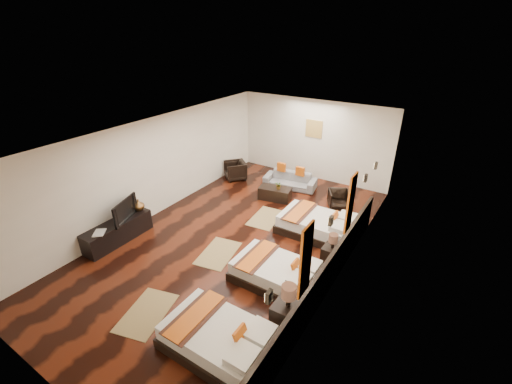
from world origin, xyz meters
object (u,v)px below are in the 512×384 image
Objects in this scene: figurine at (138,205)px; bed_near at (220,339)px; bed_mid at (277,272)px; nightstand_a at (288,314)px; bed_far at (318,225)px; armchair_left at (235,170)px; table_plant at (279,185)px; sofa at (290,180)px; armchair_right at (339,199)px; coffee_table at (275,193)px; book at (94,233)px; tv_console at (118,231)px; nightstand_b at (331,253)px; tv at (122,210)px.

bed_near is at bearing -24.53° from figurine.
nightstand_a is at bearing -52.87° from bed_mid.
bed_far is at bearing 89.99° from bed_near.
armchair_left reaches higher than table_plant.
sofa is (-2.68, 5.37, -0.09)m from nightstand_a.
armchair_right is at bearing 99.07° from nightstand_a.
bed_mid is at bearing -61.59° from table_plant.
coffee_table is at bearing 109.88° from bed_near.
nightstand_a reaches higher than armchair_right.
book is at bearing -157.16° from armchair_right.
armchair_left reaches higher than coffee_table.
bed_near is at bearing -90.01° from bed_far.
armchair_right is at bearing 43.51° from figurine.
coffee_table is (2.27, 4.15, -0.08)m from tv_console.
nightstand_b is 3.16× the size of table_plant.
tv_console is at bearing -144.06° from bed_far.
bed_far reaches higher than armchair_left.
nightstand_b is (0.75, -1.01, 0.02)m from bed_far.
bed_mid is 5.94× the size of figurine.
armchair_right is at bearing 51.86° from book.
tv_console is at bearing -120.15° from table_plant.
bed_mid is 5.56m from armchair_left.
sofa is at bearing 97.20° from table_plant.
book is (-4.94, -0.45, 0.22)m from nightstand_a.
figurine is at bearing 90.00° from tv_console.
tv_console is 1.86× the size of tv.
bed_far is 2.90m from sofa.
armchair_right reaches higher than tv_console.
tv_console is at bearing -160.63° from armchair_right.
bed_near is 0.96× the size of bed_far.
figurine is at bearing 155.47° from bed_near.
figurine is 4.16m from table_plant.
book is (-4.19, -1.44, 0.32)m from bed_mid.
bed_far reaches higher than bed_near.
bed_mid is 3.87m from armchair_right.
armchair_right is (4.17, 3.96, -0.43)m from figurine.
figurine reaches higher than book.
bed_near is 4.22m from bed_far.
figurine is at bearing -123.59° from coffee_table.
nightstand_a is 0.55× the size of tv_console.
figurine is 0.18× the size of sofa.
coffee_table is at bearing 121.78° from nightstand_a.
bed_far is 2.52× the size of nightstand_b.
tv reaches higher than table_plant.
nightstand_b is at bearing 28.18° from book.
tv is at bearing -84.68° from figurine.
nightstand_a is 1.25× the size of nightstand_b.
tv_console is 0.85m from figurine.
nightstand_a is 1.62× the size of armchair_right.
table_plant reaches higher than coffee_table.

